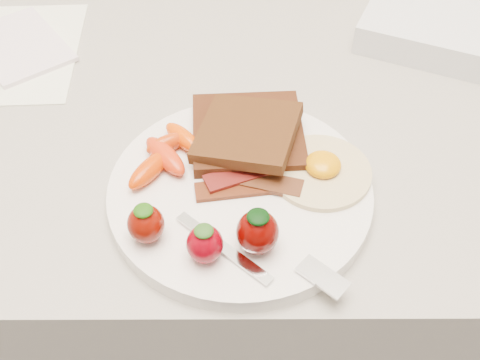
{
  "coord_description": "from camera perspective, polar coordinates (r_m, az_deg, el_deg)",
  "views": [
    {
      "loc": [
        0.03,
        1.14,
        1.38
      ],
      "look_at": [
        0.03,
        1.54,
        0.93
      ],
      "focal_mm": 45.0,
      "sensor_mm": 36.0,
      "label": 1
    }
  ],
  "objects": [
    {
      "name": "paper_sheet",
      "position": [
        0.86,
        -20.55,
        11.33
      ],
      "size": [
        0.17,
        0.23,
        0.0
      ],
      "primitive_type": "cube",
      "rotation": [
        0.0,
        0.0,
        0.04
      ],
      "color": "white",
      "rests_on": "counter"
    },
    {
      "name": "toast_upper",
      "position": [
        0.64,
        0.69,
        4.54
      ],
      "size": [
        0.12,
        0.12,
        0.02
      ],
      "primitive_type": "cube",
      "rotation": [
        0.0,
        -0.1,
        -0.28
      ],
      "color": "black",
      "rests_on": "toast_lower"
    },
    {
      "name": "baby_carrots",
      "position": [
        0.63,
        -7.07,
        2.55
      ],
      "size": [
        0.08,
        0.11,
        0.02
      ],
      "color": "#BF3607",
      "rests_on": "plate"
    },
    {
      "name": "notepad",
      "position": [
        0.87,
        -20.21,
        11.9
      ],
      "size": [
        0.17,
        0.18,
        0.01
      ],
      "primitive_type": "cube",
      "rotation": [
        0.0,
        0.0,
        0.63
      ],
      "color": "white",
      "rests_on": "paper_sheet"
    },
    {
      "name": "counter",
      "position": [
        1.08,
        -1.55,
        -10.78
      ],
      "size": [
        2.0,
        0.6,
        0.9
      ],
      "primitive_type": "cube",
      "color": "gray",
      "rests_on": "ground"
    },
    {
      "name": "bacon_strips",
      "position": [
        0.61,
        0.86,
        -0.01
      ],
      "size": [
        0.11,
        0.07,
        0.01
      ],
      "color": "black",
      "rests_on": "plate"
    },
    {
      "name": "fried_egg",
      "position": [
        0.63,
        7.71,
        0.98
      ],
      "size": [
        0.13,
        0.13,
        0.02
      ],
      "color": "#ECE8CA",
      "rests_on": "plate"
    },
    {
      "name": "toast_lower",
      "position": [
        0.66,
        0.75,
        4.54
      ],
      "size": [
        0.13,
        0.13,
        0.01
      ],
      "primitive_type": "cube",
      "rotation": [
        0.0,
        0.0,
        0.05
      ],
      "color": "black",
      "rests_on": "plate"
    },
    {
      "name": "fork",
      "position": [
        0.55,
        2.63,
        -7.63
      ],
      "size": [
        0.16,
        0.1,
        0.0
      ],
      "color": "silver",
      "rests_on": "plate"
    },
    {
      "name": "appliance",
      "position": [
        0.9,
        21.53,
        13.92
      ],
      "size": [
        0.35,
        0.32,
        0.04
      ],
      "primitive_type": "cube",
      "rotation": [
        0.0,
        0.0,
        -0.41
      ],
      "color": "silver",
      "rests_on": "counter"
    },
    {
      "name": "plate",
      "position": [
        0.62,
        0.0,
        -1.18
      ],
      "size": [
        0.27,
        0.27,
        0.02
      ],
      "primitive_type": "cylinder",
      "color": "white",
      "rests_on": "counter"
    },
    {
      "name": "strawberries",
      "position": [
        0.55,
        -2.89,
        -4.98
      ],
      "size": [
        0.14,
        0.06,
        0.05
      ],
      "color": "#5F0A01",
      "rests_on": "plate"
    }
  ]
}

